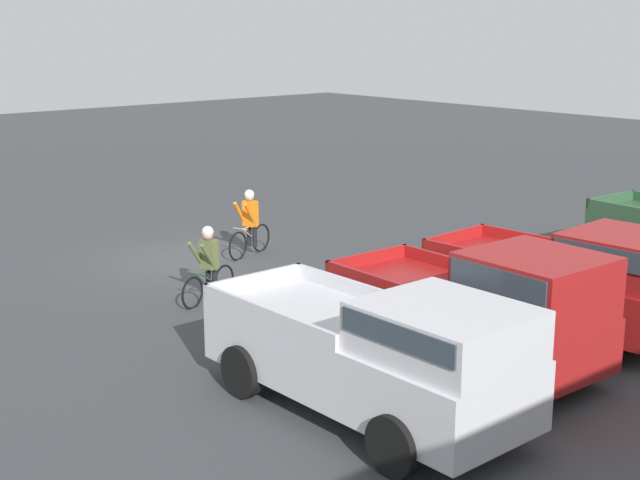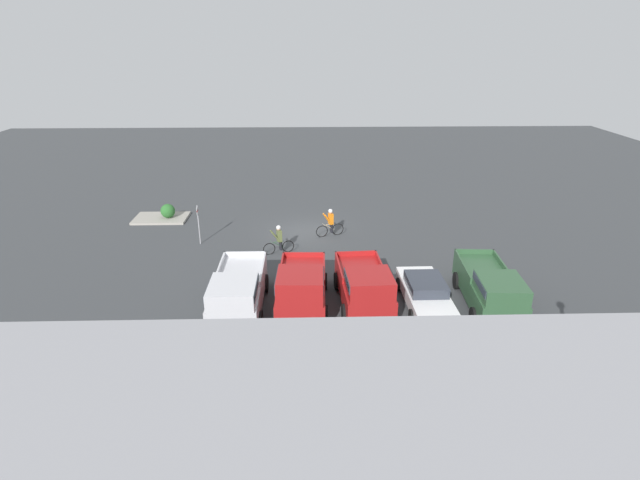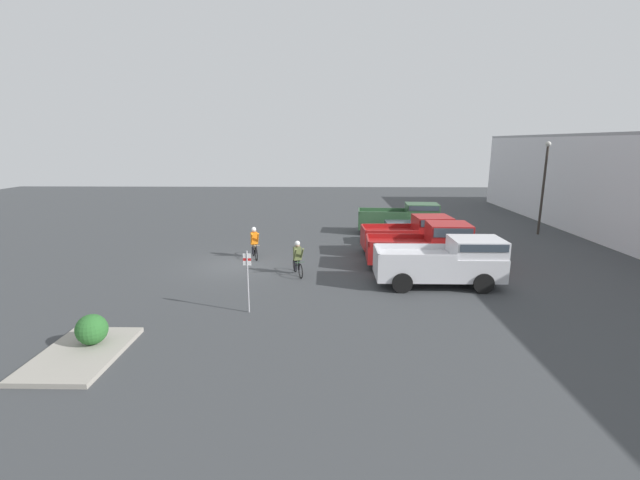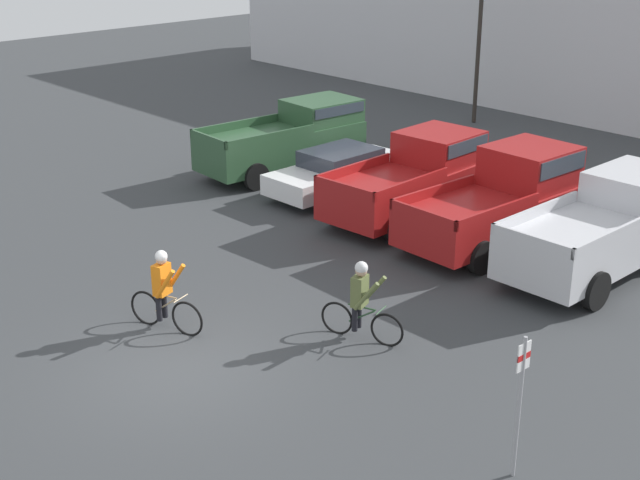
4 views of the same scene
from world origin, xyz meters
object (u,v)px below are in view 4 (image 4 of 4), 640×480
pickup_truck_1 (415,176)px  cyclist_0 (361,300)px  pickup_truck_2 (504,197)px  cyclist_1 (164,290)px  pickup_truck_3 (608,224)px  lamppost (480,24)px  fire_lane_sign (520,394)px  sedan_0 (340,171)px  pickup_truck_0 (291,136)px

pickup_truck_1 → cyclist_0: (4.17, -6.37, -0.27)m
pickup_truck_2 → cyclist_1: 9.31m
pickup_truck_3 → lamppost: size_ratio=0.87×
fire_lane_sign → lamppost: (-14.40, 17.68, 2.30)m
pickup_truck_3 → fire_lane_sign: (3.32, -8.30, 0.31)m
fire_lane_sign → cyclist_1: bearing=-172.0°
pickup_truck_3 → cyclist_0: pickup_truck_3 is taller
sedan_0 → lamppost: bearing=105.1°
cyclist_0 → fire_lane_sign: fire_lane_sign is taller
pickup_truck_0 → pickup_truck_3: size_ratio=1.01×
pickup_truck_3 → sedan_0: bearing=-176.2°
pickup_truck_3 → cyclist_0: bearing=-102.1°
pickup_truck_0 → sedan_0: 2.85m
pickup_truck_1 → fire_lane_sign: bearing=-41.4°
sedan_0 → cyclist_1: 9.67m
pickup_truck_0 → pickup_truck_2: pickup_truck_2 is taller
sedan_0 → fire_lane_sign: (11.72, -7.75, 0.76)m
pickup_truck_0 → pickup_truck_2: 8.39m
cyclist_0 → cyclist_1: cyclist_1 is taller
cyclist_0 → fire_lane_sign: size_ratio=0.73×
sedan_0 → lamppost: lamppost is taller
pickup_truck_0 → pickup_truck_1: 5.56m
sedan_0 → cyclist_0: size_ratio=2.71×
pickup_truck_0 → lamppost: (0.09, 9.42, 2.63)m
pickup_truck_0 → fire_lane_sign: size_ratio=2.34×
cyclist_0 → cyclist_1: size_ratio=0.99×
cyclist_1 → fire_lane_sign: bearing=8.0°
sedan_0 → pickup_truck_1: size_ratio=0.94×
pickup_truck_0 → pickup_truck_2: size_ratio=1.09×
cyclist_0 → sedan_0: bearing=138.1°
pickup_truck_0 → lamppost: size_ratio=0.88×
cyclist_1 → fire_lane_sign: 7.91m
pickup_truck_3 → lamppost: lamppost is taller
pickup_truck_2 → sedan_0: bearing=-176.9°
pickup_truck_2 → pickup_truck_0: bearing=178.6°
pickup_truck_0 → cyclist_0: pickup_truck_0 is taller
fire_lane_sign → sedan_0: bearing=146.5°
pickup_truck_0 → lamppost: lamppost is taller
pickup_truck_3 → fire_lane_sign: 8.94m
cyclist_1 → sedan_0: bearing=113.8°
pickup_truck_0 → pickup_truck_1: size_ratio=1.11×
pickup_truck_2 → cyclist_0: 6.68m
fire_lane_sign → pickup_truck_3: bearing=111.8°
cyclist_1 → fire_lane_sign: fire_lane_sign is taller
pickup_truck_2 → cyclist_0: (1.33, -6.54, -0.33)m
pickup_truck_1 → cyclist_0: bearing=-56.8°
sedan_0 → fire_lane_sign: size_ratio=1.98×
sedan_0 → pickup_truck_2: size_ratio=0.92×
pickup_truck_1 → cyclist_1: pickup_truck_1 is taller
pickup_truck_0 → sedan_0: size_ratio=1.18×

